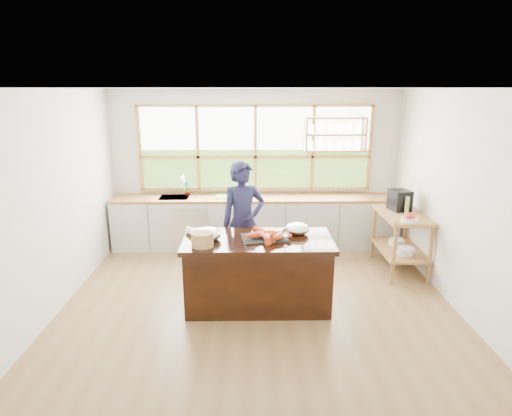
{
  "coord_description": "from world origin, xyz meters",
  "views": [
    {
      "loc": [
        -0.09,
        -5.2,
        2.69
      ],
      "look_at": [
        -0.02,
        0.15,
        1.2
      ],
      "focal_mm": 30.0,
      "sensor_mm": 36.0,
      "label": 1
    }
  ],
  "objects_px": {
    "island": "(258,272)",
    "espresso_machine": "(400,200)",
    "cook": "(243,222)",
    "wicker_basket": "(202,239)"
  },
  "relations": [
    {
      "from": "island",
      "to": "espresso_machine",
      "type": "distance_m",
      "value": 2.61
    },
    {
      "from": "cook",
      "to": "espresso_machine",
      "type": "bearing_deg",
      "value": -6.9
    },
    {
      "from": "wicker_basket",
      "to": "espresso_machine",
      "type": "bearing_deg",
      "value": 28.21
    },
    {
      "from": "island",
      "to": "wicker_basket",
      "type": "distance_m",
      "value": 0.88
    },
    {
      "from": "cook",
      "to": "wicker_basket",
      "type": "xyz_separation_m",
      "value": [
        -0.47,
        -1.03,
        0.11
      ]
    },
    {
      "from": "cook",
      "to": "espresso_machine",
      "type": "height_order",
      "value": "cook"
    },
    {
      "from": "espresso_machine",
      "to": "wicker_basket",
      "type": "bearing_deg",
      "value": -165.64
    },
    {
      "from": "island",
      "to": "espresso_machine",
      "type": "relative_size",
      "value": 5.94
    },
    {
      "from": "island",
      "to": "cook",
      "type": "xyz_separation_m",
      "value": [
        -0.19,
        0.78,
        0.42
      ]
    },
    {
      "from": "island",
      "to": "espresso_machine",
      "type": "height_order",
      "value": "espresso_machine"
    }
  ]
}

